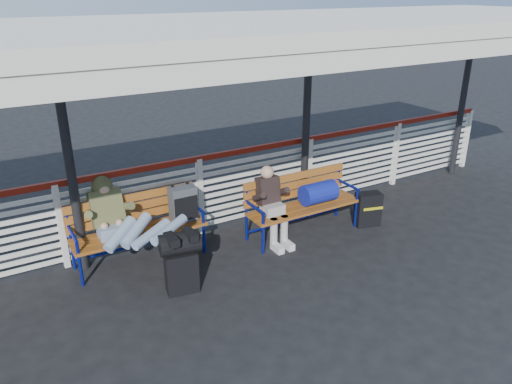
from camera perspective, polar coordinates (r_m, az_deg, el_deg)
ground at (r=6.32m, az=1.15°, el=-11.42°), size 60.00×60.00×0.00m
fence at (r=7.50m, az=-6.41°, el=-0.09°), size 12.08×0.08×1.24m
canopy at (r=6.01m, az=-3.15°, el=17.84°), size 12.60×3.60×3.16m
luggage_stack at (r=6.19m, az=-8.59°, el=-7.68°), size 0.53×0.35×0.81m
bench_left at (r=6.99m, az=-11.60°, el=-2.64°), size 1.80×0.56×0.97m
bench_right at (r=7.58m, az=6.06°, el=-0.44°), size 1.80×0.56×0.92m
traveler_man at (r=6.55m, az=-13.79°, el=-3.78°), size 0.93×1.62×0.77m
companion_person at (r=7.22m, az=1.84°, el=-1.45°), size 0.32×0.66×1.15m
suitcase_side at (r=8.05m, az=12.66°, el=-1.92°), size 0.43×0.33×0.54m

